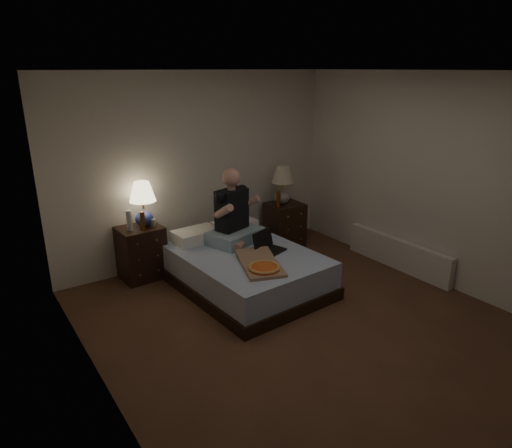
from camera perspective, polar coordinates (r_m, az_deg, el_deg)
floor at (r=4.87m, az=6.16°, el=-12.40°), size 4.00×4.50×0.00m
ceiling at (r=4.16m, az=7.43°, el=18.49°), size 4.00×4.50×0.00m
wall_back at (r=6.16m, az=-7.18°, el=6.90°), size 4.00×0.00×2.50m
wall_left at (r=3.45m, az=-19.32°, el=-3.85°), size 0.00×4.50×2.50m
wall_right at (r=5.83m, az=21.82°, el=4.98°), size 0.00×4.50×2.50m
bed at (r=5.49m, az=-1.26°, el=-5.78°), size 1.45×1.88×0.45m
nightstand_left at (r=5.89m, az=-14.17°, el=-3.46°), size 0.54×0.49×0.67m
nightstand_right at (r=6.75m, az=3.56°, el=-0.09°), size 0.52×0.47×0.65m
lamp_left at (r=5.72m, az=-13.92°, el=2.41°), size 0.35×0.35×0.56m
lamp_right at (r=6.58m, az=3.32°, el=4.89°), size 0.39×0.39×0.56m
water_bottle at (r=5.65m, az=-15.55°, el=0.44°), size 0.07×0.07×0.25m
soda_can at (r=5.72m, az=-12.68°, el=0.09°), size 0.07×0.07×0.10m
beer_bottle_left at (r=5.63m, az=-13.98°, el=0.38°), size 0.06×0.06×0.23m
beer_bottle_right at (r=6.46m, az=2.81°, el=3.14°), size 0.06×0.06×0.23m
person at (r=5.58m, az=-2.67°, el=2.20°), size 0.78×0.69×0.93m
laptop at (r=5.38m, az=1.88°, el=-2.31°), size 0.41×0.37×0.24m
pizza_box at (r=4.89m, az=1.03°, el=-5.59°), size 0.64×0.85×0.08m
radiator at (r=6.31m, az=17.29°, el=-3.56°), size 0.10×1.60×0.40m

